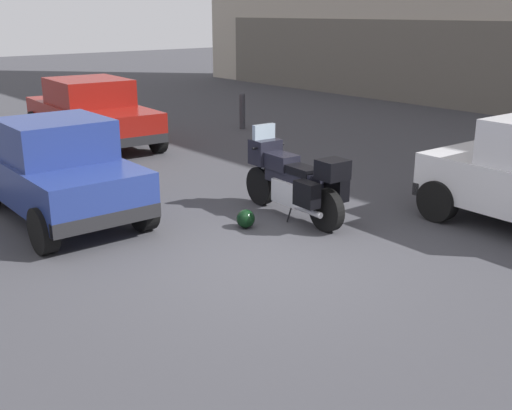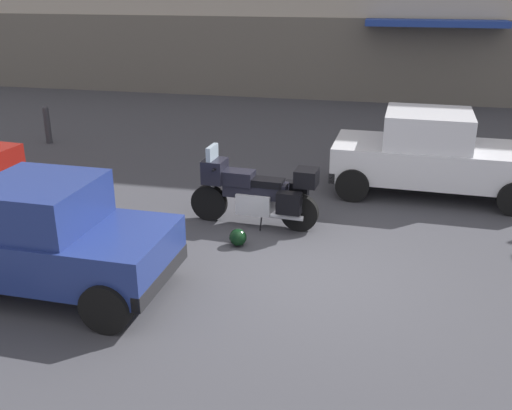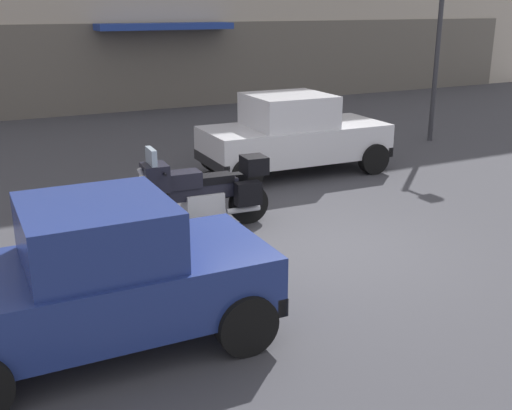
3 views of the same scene
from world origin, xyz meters
The scene contains 6 objects.
ground_plane centered at (0.00, 0.00, 0.00)m, with size 80.00×80.00×0.00m, color #38383D.
motorcycle centered at (-1.06, 1.51, 0.62)m, with size 2.26×0.79×1.36m.
helmet centered at (-1.15, 0.63, 0.14)m, with size 0.28×0.28×0.28m, color black.
car_hatchback_near centered at (1.91, 3.83, 0.81)m, with size 3.92×1.90×1.64m.
car_compact_side centered at (-3.31, -1.29, 0.77)m, with size 3.50×1.76×1.56m.
bollard_curbside centered at (-7.54, 5.62, 0.52)m, with size 0.16×0.16×0.99m.
Camera 2 is at (1.01, -7.50, 3.95)m, focal length 40.67 mm.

